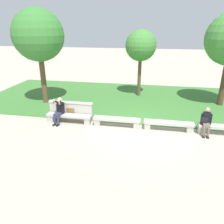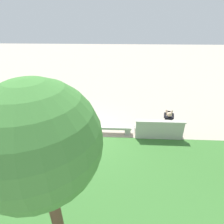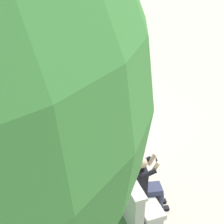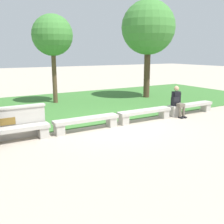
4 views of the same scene
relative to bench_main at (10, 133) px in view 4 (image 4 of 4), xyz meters
The scene contains 11 objects.
ground_plane 3.72m from the bench_main, ahead, with size 80.00×80.00×0.00m, color #B2A593.
grass_strip 5.75m from the bench_main, 49.76° to the left, with size 21.72×8.00×0.03m, color #3D7533.
bench_main is the anchor object (origin of this frame).
bench_near 2.47m from the bench_main, ahead, with size 2.31×0.40×0.45m.
bench_mid 4.94m from the bench_main, ahead, with size 2.31×0.40×0.45m.
bench_far 7.41m from the bench_main, ahead, with size 2.31×0.40×0.45m.
backrest_wall_with_plaque 0.40m from the bench_main, 90.00° to the left, with size 2.31×0.24×1.01m.
person_distant 6.58m from the bench_main, ahead, with size 0.48×0.68×1.26m.
backpack 6.50m from the bench_main, ahead, with size 0.28×0.24×0.43m.
tree_behind_wall 10.02m from the bench_main, 27.13° to the left, with size 2.99×2.99×5.45m.
tree_right_background 6.92m from the bench_main, 59.29° to the left, with size 2.04×2.04×4.46m.
Camera 4 is at (-4.85, -7.84, 2.60)m, focal length 42.00 mm.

